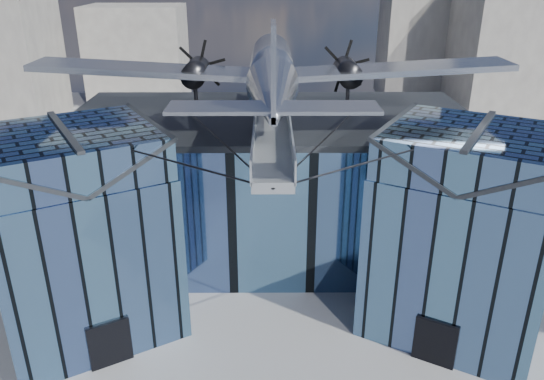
{
  "coord_description": "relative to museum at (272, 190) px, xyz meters",
  "views": [
    {
      "loc": [
        -0.15,
        -26.75,
        19.47
      ],
      "look_at": [
        0.0,
        2.0,
        7.2
      ],
      "focal_mm": 35.0,
      "sensor_mm": 36.0,
      "label": 1
    }
  ],
  "objects": [
    {
      "name": "ground_plane",
      "position": [
        -0.0,
        -5.82,
        -5.54
      ],
      "size": [
        120.0,
        120.0,
        0.0
      ],
      "primitive_type": "plane",
      "color": "gray"
    },
    {
      "name": "museum",
      "position": [
        0.0,
        0.0,
        0.0
      ],
      "size": [
        32.88,
        24.5,
        17.6
      ],
      "color": "#476890",
      "rests_on": "ground"
    },
    {
      "name": "bg_towers",
      "position": [
        1.45,
        44.67,
        4.47
      ],
      "size": [
        77.0,
        24.5,
        26.0
      ],
      "color": "gray",
      "rests_on": "ground"
    }
  ]
}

